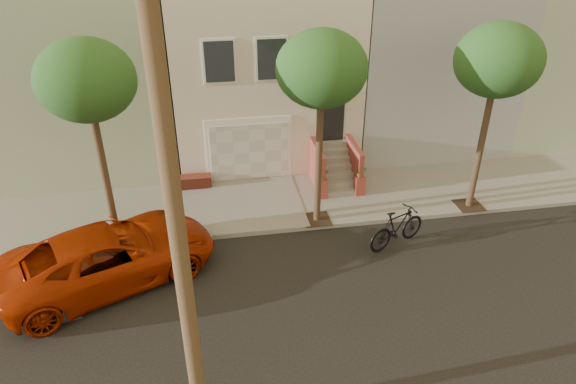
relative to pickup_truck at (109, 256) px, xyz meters
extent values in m
plane|color=black|center=(5.41, -2.02, -0.83)|extent=(90.00, 90.00, 0.00)
cube|color=gray|center=(5.41, 3.33, -0.75)|extent=(40.00, 3.70, 0.15)
cube|color=beige|center=(5.41, 9.18, 2.82)|extent=(7.00, 8.00, 7.00)
cube|color=gray|center=(-1.39, 9.18, 2.82)|extent=(6.50, 8.00, 7.00)
cube|color=#909298|center=(12.21, 9.18, 2.82)|extent=(6.50, 8.00, 7.00)
cube|color=gray|center=(18.71, 9.18, 2.82)|extent=(6.50, 8.00, 7.00)
cube|color=white|center=(4.51, 5.20, 0.57)|extent=(3.20, 0.12, 2.50)
cube|color=silver|center=(4.51, 5.14, 0.47)|extent=(2.90, 0.06, 2.20)
cube|color=gray|center=(4.51, 3.33, -0.67)|extent=(3.20, 3.70, 0.02)
cube|color=maroon|center=(2.31, 4.88, -0.46)|extent=(1.40, 0.45, 0.44)
cube|color=black|center=(7.61, 5.15, 1.72)|extent=(1.00, 0.06, 2.00)
cube|color=#3F4751|center=(3.61, 5.15, 3.92)|extent=(1.00, 0.06, 1.40)
cube|color=white|center=(3.61, 5.17, 3.92)|extent=(1.15, 0.05, 1.55)
cube|color=#3F4751|center=(5.41, 5.15, 3.92)|extent=(1.00, 0.06, 1.40)
cube|color=white|center=(5.41, 5.17, 3.92)|extent=(1.15, 0.05, 1.55)
cube|color=#3F4751|center=(7.21, 5.15, 3.92)|extent=(1.00, 0.06, 1.40)
cube|color=white|center=(7.21, 5.17, 3.92)|extent=(1.15, 0.05, 1.55)
cube|color=gray|center=(7.61, 3.36, -0.58)|extent=(1.20, 0.28, 0.20)
cube|color=gray|center=(7.61, 3.64, -0.38)|extent=(1.20, 0.28, 0.20)
cube|color=gray|center=(7.61, 3.92, -0.18)|extent=(1.20, 0.28, 0.20)
cube|color=gray|center=(7.61, 4.20, 0.02)|extent=(1.20, 0.28, 0.20)
cube|color=gray|center=(7.61, 4.48, 0.22)|extent=(1.20, 0.28, 0.20)
cube|color=gray|center=(7.61, 4.76, 0.42)|extent=(1.20, 0.28, 0.20)
cube|color=gray|center=(7.61, 5.04, 0.62)|extent=(1.20, 0.28, 0.20)
cube|color=brown|center=(6.91, 4.20, 0.12)|extent=(0.18, 1.96, 1.60)
cube|color=brown|center=(8.31, 4.20, 0.12)|extent=(0.18, 1.96, 1.60)
cube|color=brown|center=(6.91, 3.32, -0.33)|extent=(0.35, 0.35, 0.70)
imported|color=#204D1B|center=(6.91, 3.32, 0.25)|extent=(0.40, 0.35, 0.45)
cube|color=brown|center=(8.31, 3.32, -0.33)|extent=(0.35, 0.35, 0.70)
imported|color=#204D1B|center=(8.31, 3.32, 0.25)|extent=(0.41, 0.35, 0.45)
cube|color=#2D2116|center=(-0.09, 1.88, -0.67)|extent=(0.90, 0.90, 0.02)
cylinder|color=#3E281C|center=(-0.09, 1.88, 1.42)|extent=(0.22, 0.22, 4.20)
ellipsoid|color=#204D1B|center=(-0.09, 1.88, 4.47)|extent=(2.70, 2.57, 2.29)
cube|color=#2D2116|center=(6.41, 1.88, -0.67)|extent=(0.90, 0.90, 0.02)
cylinder|color=#3E281C|center=(6.41, 1.88, 1.42)|extent=(0.22, 0.22, 4.20)
ellipsoid|color=#204D1B|center=(6.41, 1.88, 4.47)|extent=(2.70, 2.57, 2.29)
cube|color=#2D2116|center=(11.91, 1.88, -0.67)|extent=(0.90, 0.90, 0.02)
cylinder|color=#3E281C|center=(11.91, 1.88, 1.42)|extent=(0.22, 0.22, 4.20)
ellipsoid|color=#204D1B|center=(11.91, 1.88, 4.47)|extent=(2.70, 2.57, 2.29)
cylinder|color=#4D3A24|center=(2.41, -5.22, 4.17)|extent=(0.30, 0.30, 10.00)
imported|color=#9F2402|center=(0.00, 0.00, 0.00)|extent=(6.54, 4.92, 1.65)
imported|color=black|center=(8.60, 0.24, -0.17)|extent=(2.24, 1.43, 1.31)
camera|label=1|loc=(3.03, -12.20, 8.62)|focal=31.70mm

